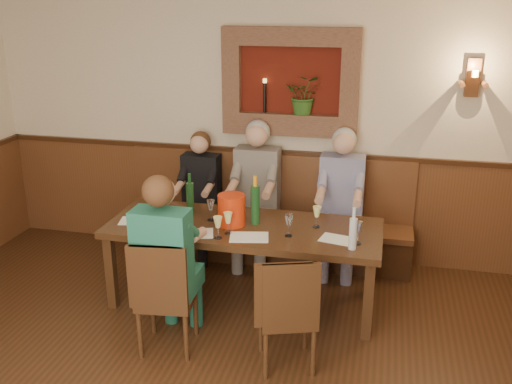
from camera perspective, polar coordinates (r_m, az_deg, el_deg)
room_shell at (r=2.99m, az=-10.15°, el=3.77°), size 6.04×6.04×2.82m
wainscoting at (r=3.55m, az=-8.89°, el=-16.92°), size 6.02×6.02×1.15m
wall_niche at (r=5.73m, az=3.79°, el=10.42°), size 1.36×0.30×1.06m
wall_sconce at (r=5.67m, az=20.86°, el=10.55°), size 0.25×0.20×0.35m
dining_table at (r=5.05m, az=-1.24°, el=-4.12°), size 2.40×0.90×0.75m
bench at (r=6.03m, az=0.99°, el=-3.73°), size 3.00×0.45×1.11m
chair_near_left at (r=4.63m, az=-8.84°, el=-12.20°), size 0.47×0.47×0.95m
chair_near_right at (r=4.40m, az=3.10°, el=-13.95°), size 0.52×0.52×0.92m
person_bench_left at (r=6.02m, az=-5.64°, el=-1.52°), size 0.39×0.47×1.35m
person_bench_mid at (r=5.84m, az=-0.06°, el=-1.40°), size 0.45×0.55×1.49m
person_bench_right at (r=5.73m, az=8.36°, el=-2.20°), size 0.43×0.53×1.46m
person_chair_front at (r=4.53m, az=-8.75°, el=-8.26°), size 0.43×0.53×1.45m
spittoon_bucket at (r=4.99m, az=-2.46°, el=-1.80°), size 0.25×0.25×0.27m
wine_bottle_green_a at (r=4.99m, az=-0.09°, el=-1.19°), size 0.09×0.09×0.44m
wine_bottle_green_b at (r=5.27m, az=-6.60°, el=-0.53°), size 0.09×0.09×0.39m
water_bottle at (r=4.57m, az=9.68°, el=-4.04°), size 0.07×0.07×0.35m
tasting_sheet_a at (r=5.22m, az=-11.89°, el=-2.83°), size 0.33×0.26×0.00m
tasting_sheet_b at (r=4.77m, az=-0.70°, el=-4.53°), size 0.36×0.29×0.00m
tasting_sheet_c at (r=4.78m, az=8.15°, el=-4.71°), size 0.32×0.26×0.00m
tasting_sheet_d at (r=4.87m, az=-6.18°, el=-4.16°), size 0.37×0.31×0.00m
wine_glass_0 at (r=5.11m, az=-4.54°, el=-1.83°), size 0.08×0.08×0.19m
wine_glass_1 at (r=4.91m, az=-8.17°, el=-2.84°), size 0.08×0.08×0.19m
wine_glass_2 at (r=4.97m, az=6.10°, el=-2.49°), size 0.08×0.08×0.19m
wine_glass_3 at (r=5.32m, az=-9.13°, el=-1.16°), size 0.08×0.08×0.19m
wine_glass_4 at (r=4.73m, az=-3.83°, el=-3.57°), size 0.08×0.08×0.19m
wine_glass_5 at (r=4.77m, az=3.30°, el=-3.36°), size 0.08×0.08×0.19m
wine_glass_6 at (r=4.69m, az=10.16°, el=-4.04°), size 0.08×0.08×0.19m
wine_glass_7 at (r=4.82m, az=-2.81°, el=-3.12°), size 0.08×0.08×0.19m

